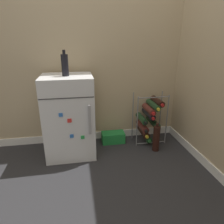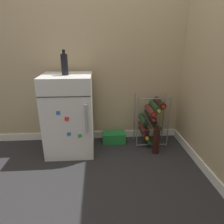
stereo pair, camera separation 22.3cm
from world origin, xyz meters
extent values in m
plane|color=#28282B|center=(0.00, 0.00, 0.00)|extent=(14.00, 14.00, 0.00)
cube|color=tan|center=(0.00, 0.57, 1.25)|extent=(6.77, 0.06, 2.50)
cube|color=white|center=(0.00, 0.53, 0.04)|extent=(6.77, 0.01, 0.09)
cube|color=silver|center=(-0.43, 0.25, 0.43)|extent=(0.51, 0.45, 0.86)
cube|color=#2D2D2D|center=(-0.43, 0.03, 0.70)|extent=(0.50, 0.00, 0.01)
cube|color=#9E9EA3|center=(-0.23, 0.01, 0.47)|extent=(0.02, 0.02, 0.29)
cube|color=blue|center=(-0.50, 0.03, 0.54)|extent=(0.04, 0.01, 0.04)
cube|color=green|center=(-0.31, 0.03, 0.29)|extent=(0.04, 0.01, 0.04)
cube|color=blue|center=(-0.41, 0.03, 0.31)|extent=(0.04, 0.01, 0.04)
cube|color=red|center=(-0.42, 0.03, 0.48)|extent=(0.04, 0.01, 0.04)
cube|color=red|center=(-0.42, 0.03, 0.47)|extent=(0.04, 0.01, 0.04)
cylinder|color=slate|center=(0.32, 0.27, 0.30)|extent=(0.01, 0.01, 0.61)
cylinder|color=slate|center=(0.69, 0.27, 0.30)|extent=(0.01, 0.01, 0.61)
cylinder|color=slate|center=(0.32, 0.46, 0.30)|extent=(0.01, 0.01, 0.61)
cylinder|color=slate|center=(0.69, 0.46, 0.30)|extent=(0.01, 0.01, 0.61)
cylinder|color=slate|center=(0.51, 0.27, 0.02)|extent=(0.36, 0.01, 0.01)
cylinder|color=slate|center=(0.51, 0.27, 0.59)|extent=(0.36, 0.01, 0.01)
cylinder|color=#19381E|center=(0.47, 0.36, 0.07)|extent=(0.07, 0.28, 0.07)
cylinder|color=#2D7033|center=(0.47, 0.21, 0.07)|extent=(0.03, 0.02, 0.03)
cylinder|color=black|center=(0.43, 0.36, 0.14)|extent=(0.08, 0.29, 0.08)
cylinder|color=gold|center=(0.43, 0.20, 0.14)|extent=(0.04, 0.02, 0.04)
cylinder|color=#56231E|center=(0.42, 0.36, 0.20)|extent=(0.08, 0.27, 0.08)
cylinder|color=black|center=(0.42, 0.21, 0.20)|extent=(0.04, 0.02, 0.04)
cylinder|color=#19381E|center=(0.56, 0.36, 0.25)|extent=(0.07, 0.30, 0.07)
cylinder|color=gold|center=(0.56, 0.20, 0.25)|extent=(0.04, 0.02, 0.04)
cylinder|color=#19381E|center=(0.41, 0.36, 0.31)|extent=(0.07, 0.26, 0.07)
cylinder|color=black|center=(0.41, 0.22, 0.31)|extent=(0.03, 0.02, 0.03)
cylinder|color=black|center=(0.49, 0.36, 0.36)|extent=(0.07, 0.29, 0.07)
cylinder|color=red|center=(0.49, 0.20, 0.36)|extent=(0.03, 0.02, 0.03)
cylinder|color=#56231E|center=(0.49, 0.36, 0.42)|extent=(0.08, 0.28, 0.08)
cylinder|color=red|center=(0.49, 0.21, 0.42)|extent=(0.04, 0.02, 0.04)
cylinder|color=#19381E|center=(0.54, 0.36, 0.47)|extent=(0.07, 0.30, 0.07)
cylinder|color=gold|center=(0.54, 0.20, 0.47)|extent=(0.03, 0.02, 0.03)
cylinder|color=black|center=(0.59, 0.36, 0.51)|extent=(0.07, 0.27, 0.07)
cylinder|color=red|center=(0.59, 0.21, 0.51)|extent=(0.04, 0.02, 0.04)
cube|color=#1E7F38|center=(0.07, 0.40, 0.06)|extent=(0.27, 0.15, 0.13)
cylinder|color=black|center=(-0.43, 0.23, 0.96)|extent=(0.07, 0.07, 0.20)
cylinder|color=black|center=(-0.43, 0.23, 1.09)|extent=(0.03, 0.03, 0.04)
cylinder|color=black|center=(0.51, 0.13, 0.15)|extent=(0.08, 0.08, 0.29)
cylinder|color=black|center=(0.51, 0.13, 0.31)|extent=(0.03, 0.03, 0.04)
camera|label=1|loc=(-0.33, -1.76, 1.20)|focal=32.00mm
camera|label=2|loc=(-0.11, -1.78, 1.20)|focal=32.00mm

